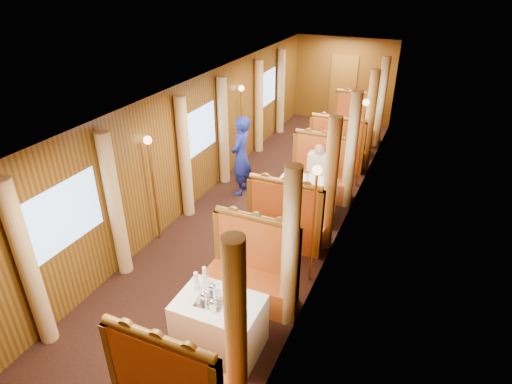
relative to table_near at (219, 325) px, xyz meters
The scene contains 47 objects.
floor 3.60m from the table_near, 102.09° to the left, with size 3.00×12.00×0.01m, color black, non-canonical shape.
ceiling 4.16m from the table_near, 102.09° to the left, with size 3.00×12.00×0.01m, color silver, non-canonical shape.
wall_far 9.57m from the table_near, 94.51° to the left, with size 3.00×2.50×0.01m, color brown, non-canonical shape.
wall_left 4.25m from the table_near, 122.74° to the left, with size 12.00×2.50×0.01m, color brown, non-canonical shape.
wall_right 3.68m from the table_near, 77.91° to the left, with size 12.00×2.50×0.01m, color brown, non-canonical shape.
doorway_far 9.52m from the table_near, 94.53° to the left, with size 0.80×0.04×2.00m, color brown.
table_near is the anchor object (origin of this frame).
banquette_near_aft 1.02m from the table_near, 90.00° to the left, with size 1.30×0.55×1.34m.
table_mid 3.50m from the table_near, 90.00° to the left, with size 1.05×0.72×0.75m, color white.
banquette_mid_fwd 2.49m from the table_near, 90.00° to the left, with size 1.30×0.55×1.34m.
banquette_mid_aft 4.51m from the table_near, 90.00° to the left, with size 1.30×0.55×1.34m.
table_far 7.00m from the table_near, 90.00° to the left, with size 1.05×0.72×0.75m, color white.
banquette_far_fwd 5.99m from the table_near, 90.00° to the left, with size 1.30×0.55×1.34m.
banquette_far_aft 8.01m from the table_near, 90.00° to the left, with size 1.30×0.55×1.34m.
tea_tray 0.40m from the table_near, 148.09° to the right, with size 0.34×0.26×0.01m, color silver.
teapot_left 0.47m from the table_near, 151.38° to the right, with size 0.15×0.12×0.12m, color silver, non-canonical shape.
teapot_right 0.47m from the table_near, 85.66° to the right, with size 0.16×0.12×0.13m, color silver, non-canonical shape.
teapot_back 0.46m from the table_near, 145.50° to the left, with size 0.16×0.12×0.13m, color silver, non-canonical shape.
fruit_plate 0.52m from the table_near, 19.98° to the right, with size 0.22×0.22×0.05m.
cup_inboard 0.60m from the table_near, 164.87° to the left, with size 0.08×0.08×0.26m.
cup_outboard 0.61m from the table_near, 143.93° to the left, with size 0.08×0.08×0.26m.
rose_vase_mid 3.51m from the table_near, 89.56° to the left, with size 0.06×0.06×0.36m.
rose_vase_far 7.05m from the table_near, 90.24° to the left, with size 0.06×0.06×0.36m.
window_left_near 2.48m from the table_near, behind, with size 1.20×0.90×0.01m, color #80ADE4, non-canonical shape.
curtain_left_near_a 2.41m from the table_near, 159.89° to the right, with size 0.22×0.22×2.35m, color tan.
curtain_left_near_b 2.41m from the table_near, 159.89° to the left, with size 0.22×0.22×2.35m, color tan.
window_right_near 1.30m from the table_near, ahead, with size 1.20×0.90×0.01m, color #80ADE4, non-canonical shape.
curtain_right_near_a 1.28m from the table_near, 51.07° to the right, with size 0.22×0.22×2.35m, color tan.
curtain_right_near_b 1.28m from the table_near, 51.07° to the left, with size 0.22×0.22×2.35m, color tan.
window_left_mid 4.29m from the table_near, 122.56° to the left, with size 1.20×0.90×0.01m, color #80ADE4, non-canonical shape.
curtain_left_mid_a 3.55m from the table_near, 128.06° to the left, with size 0.22×0.22×2.35m, color tan.
curtain_left_mid_b 4.85m from the table_near, 116.46° to the left, with size 0.22×0.22×2.35m, color tan.
window_right_mid 3.73m from the table_near, 78.14° to the left, with size 1.20×0.90×0.01m, color #80ADE4, non-canonical shape.
curtain_right_mid_a 2.90m from the table_near, 76.96° to the left, with size 0.22×0.22×2.35m, color tan.
curtain_right_mid_b 4.40m from the table_near, 81.63° to the left, with size 0.22×0.22×2.35m, color tan.
window_left_far 7.43m from the table_near, 107.71° to the left, with size 1.20×0.90×0.01m, color #80ADE4, non-canonical shape.
curtain_left_far_a 6.62m from the table_near, 108.90° to the left, with size 0.22×0.22×2.35m, color tan.
curtain_left_far_b 8.11m from the table_near, 105.31° to the left, with size 0.22×0.22×2.35m, color tan.
window_right_far 7.12m from the table_near, 84.01° to the left, with size 1.20×0.90×0.01m, color #80ADE4, non-canonical shape.
curtain_right_far_a 6.30m from the table_near, 84.22° to the left, with size 0.22×0.22×2.35m, color tan.
curtain_right_far_b 7.85m from the table_near, 85.37° to the left, with size 0.22×0.22×2.35m, color tan.
sconce_left_fore 2.95m from the table_near, 140.86° to the left, with size 0.14×0.14×1.95m.
sconce_right_fore 2.12m from the table_near, 69.62° to the left, with size 0.14×0.14×1.95m.
sconce_left_aft 5.76m from the table_near, 112.27° to the left, with size 0.14×0.14×1.95m.
sconce_right_aft 5.39m from the table_near, 82.94° to the left, with size 0.14×0.14×1.95m.
steward 4.25m from the table_near, 111.55° to the left, with size 0.62×0.40×1.69m, color navy.
passenger 4.28m from the table_near, 90.00° to the left, with size 0.40×0.44×0.76m.
Camera 1 is at (2.74, -6.92, 4.37)m, focal length 30.00 mm.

